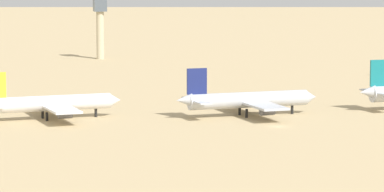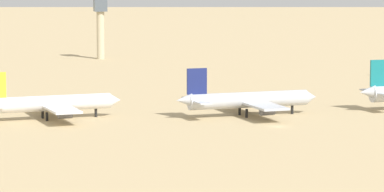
# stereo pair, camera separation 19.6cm
# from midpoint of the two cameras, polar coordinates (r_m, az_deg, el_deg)

# --- Properties ---
(ground) EXTENTS (4000.00, 4000.00, 0.00)m
(ground) POSITION_cam_midpoint_polar(r_m,az_deg,el_deg) (261.44, 4.60, -1.62)
(ground) COLOR tan
(parked_jet_yellow_3) EXTENTS (37.66, 31.95, 12.44)m
(parked_jet_yellow_3) POSITION_cam_midpoint_polar(r_m,az_deg,el_deg) (274.42, -7.57, -0.39)
(parked_jet_yellow_3) COLOR white
(parked_jet_yellow_3) RESTS_ON ground
(parked_jet_navy_4) EXTENTS (38.99, 32.96, 12.87)m
(parked_jet_navy_4) POSITION_cam_midpoint_polar(r_m,az_deg,el_deg) (278.18, 2.96, -0.21)
(parked_jet_navy_4) COLOR silver
(parked_jet_navy_4) RESTS_ON ground
(control_tower) EXTENTS (5.20, 5.20, 25.33)m
(control_tower) POSITION_cam_midpoint_polar(r_m,az_deg,el_deg) (448.70, -4.86, 3.91)
(control_tower) COLOR #C6B793
(control_tower) RESTS_ON ground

